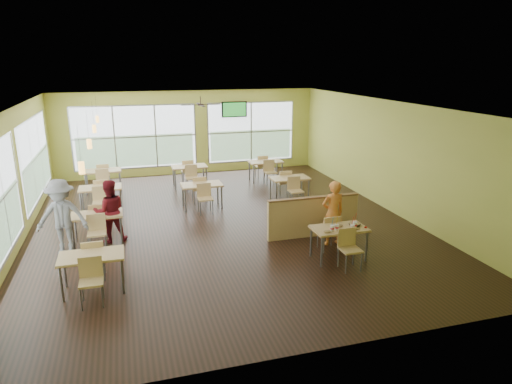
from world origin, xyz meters
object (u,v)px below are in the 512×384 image
main_table (339,233)px  food_basket (355,224)px  half_wall_divider (313,216)px  man_plaid (333,213)px

main_table → food_basket: 0.41m
half_wall_divider → food_basket: (0.38, -1.44, 0.26)m
half_wall_divider → food_basket: 1.51m
food_basket → half_wall_divider: bearing=104.8°
main_table → man_plaid: bearing=74.3°
half_wall_divider → man_plaid: bearing=-69.4°
half_wall_divider → man_plaid: 0.72m
main_table → man_plaid: (0.23, 0.83, 0.16)m
main_table → half_wall_divider: size_ratio=0.63×
main_table → half_wall_divider: (0.00, 1.45, -0.11)m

